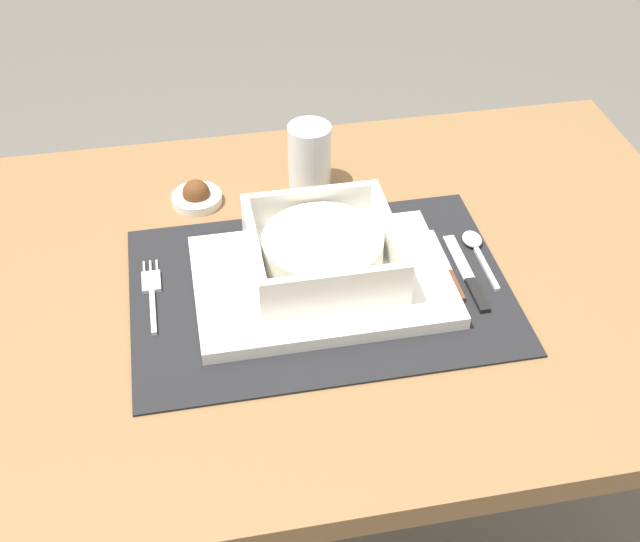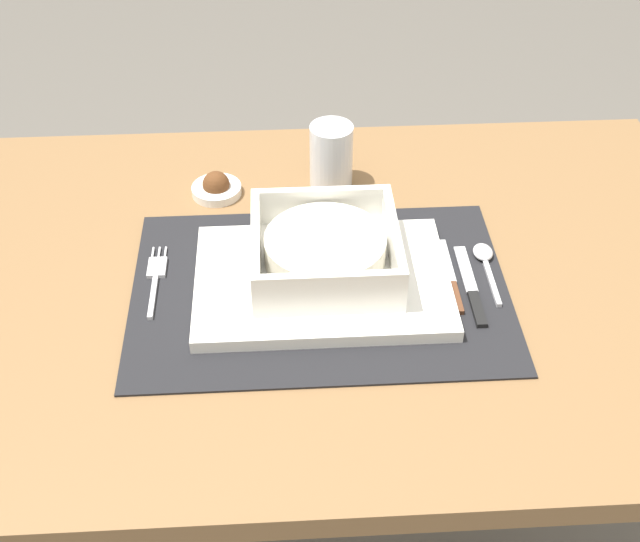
{
  "view_description": "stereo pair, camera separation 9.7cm",
  "coord_description": "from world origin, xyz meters",
  "px_view_note": "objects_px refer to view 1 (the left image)",
  "views": [
    {
      "loc": [
        -0.16,
        -0.75,
        1.4
      ],
      "look_at": [
        -0.02,
        -0.03,
        0.77
      ],
      "focal_mm": 47.11,
      "sensor_mm": 36.0,
      "label": 1
    },
    {
      "loc": [
        -0.06,
        -0.77,
        1.4
      ],
      "look_at": [
        -0.02,
        -0.03,
        0.77
      ],
      "focal_mm": 47.11,
      "sensor_mm": 36.0,
      "label": 2
    }
  ],
  "objects_px": {
    "spoon": "(475,245)",
    "drinking_glass": "(310,158)",
    "bread_knife": "(446,269)",
    "condiment_saucer": "(196,196)",
    "dining_table": "(330,339)",
    "fork": "(152,290)",
    "butter_knife": "(468,277)",
    "porridge_bowl": "(323,251)"
  },
  "relations": [
    {
      "from": "dining_table",
      "to": "spoon",
      "type": "relative_size",
      "value": 8.94
    },
    {
      "from": "butter_knife",
      "to": "condiment_saucer",
      "type": "distance_m",
      "value": 0.38
    },
    {
      "from": "dining_table",
      "to": "porridge_bowl",
      "type": "bearing_deg",
      "value": -143.91
    },
    {
      "from": "porridge_bowl",
      "to": "drinking_glass",
      "type": "relative_size",
      "value": 1.91
    },
    {
      "from": "dining_table",
      "to": "bread_knife",
      "type": "bearing_deg",
      "value": -11.12
    },
    {
      "from": "spoon",
      "to": "condiment_saucer",
      "type": "bearing_deg",
      "value": 156.92
    },
    {
      "from": "butter_knife",
      "to": "drinking_glass",
      "type": "height_order",
      "value": "drinking_glass"
    },
    {
      "from": "dining_table",
      "to": "drinking_glass",
      "type": "distance_m",
      "value": 0.25
    },
    {
      "from": "spoon",
      "to": "fork",
      "type": "bearing_deg",
      "value": -175.41
    },
    {
      "from": "fork",
      "to": "condiment_saucer",
      "type": "xyz_separation_m",
      "value": [
        0.07,
        0.17,
        0.0
      ]
    },
    {
      "from": "porridge_bowl",
      "to": "condiment_saucer",
      "type": "xyz_separation_m",
      "value": [
        -0.14,
        0.18,
        -0.03
      ]
    },
    {
      "from": "porridge_bowl",
      "to": "butter_knife",
      "type": "relative_size",
      "value": 1.21
    },
    {
      "from": "bread_knife",
      "to": "condiment_saucer",
      "type": "relative_size",
      "value": 1.98
    },
    {
      "from": "porridge_bowl",
      "to": "drinking_glass",
      "type": "height_order",
      "value": "drinking_glass"
    },
    {
      "from": "fork",
      "to": "porridge_bowl",
      "type": "bearing_deg",
      "value": -1.13
    },
    {
      "from": "bread_knife",
      "to": "condiment_saucer",
      "type": "distance_m",
      "value": 0.35
    },
    {
      "from": "porridge_bowl",
      "to": "butter_knife",
      "type": "distance_m",
      "value": 0.18
    },
    {
      "from": "drinking_glass",
      "to": "condiment_saucer",
      "type": "xyz_separation_m",
      "value": [
        -0.16,
        -0.02,
        -0.03
      ]
    },
    {
      "from": "bread_knife",
      "to": "drinking_glass",
      "type": "distance_m",
      "value": 0.26
    },
    {
      "from": "butter_knife",
      "to": "bread_knife",
      "type": "bearing_deg",
      "value": 142.39
    },
    {
      "from": "spoon",
      "to": "bread_knife",
      "type": "distance_m",
      "value": 0.06
    },
    {
      "from": "dining_table",
      "to": "spoon",
      "type": "height_order",
      "value": "spoon"
    },
    {
      "from": "butter_knife",
      "to": "bread_knife",
      "type": "xyz_separation_m",
      "value": [
        -0.02,
        0.02,
        0.0
      ]
    },
    {
      "from": "fork",
      "to": "dining_table",
      "type": "bearing_deg",
      "value": 1.47
    },
    {
      "from": "fork",
      "to": "butter_knife",
      "type": "distance_m",
      "value": 0.37
    },
    {
      "from": "dining_table",
      "to": "drinking_glass",
      "type": "height_order",
      "value": "drinking_glass"
    },
    {
      "from": "dining_table",
      "to": "fork",
      "type": "distance_m",
      "value": 0.24
    },
    {
      "from": "porridge_bowl",
      "to": "dining_table",
      "type": "bearing_deg",
      "value": 36.09
    },
    {
      "from": "spoon",
      "to": "butter_knife",
      "type": "bearing_deg",
      "value": -112.3
    },
    {
      "from": "dining_table",
      "to": "porridge_bowl",
      "type": "distance_m",
      "value": 0.16
    },
    {
      "from": "spoon",
      "to": "butter_knife",
      "type": "height_order",
      "value": "spoon"
    },
    {
      "from": "condiment_saucer",
      "to": "butter_knife",
      "type": "bearing_deg",
      "value": -35.98
    },
    {
      "from": "bread_knife",
      "to": "drinking_glass",
      "type": "relative_size",
      "value": 1.49
    },
    {
      "from": "condiment_saucer",
      "to": "fork",
      "type": "bearing_deg",
      "value": -110.82
    },
    {
      "from": "fork",
      "to": "bread_knife",
      "type": "bearing_deg",
      "value": -2.66
    },
    {
      "from": "spoon",
      "to": "bread_knife",
      "type": "xyz_separation_m",
      "value": [
        -0.05,
        -0.04,
        -0.0
      ]
    },
    {
      "from": "spoon",
      "to": "drinking_glass",
      "type": "height_order",
      "value": "drinking_glass"
    },
    {
      "from": "condiment_saucer",
      "to": "drinking_glass",
      "type": "bearing_deg",
      "value": 6.01
    },
    {
      "from": "dining_table",
      "to": "bread_knife",
      "type": "xyz_separation_m",
      "value": [
        0.14,
        -0.03,
        0.12
      ]
    },
    {
      "from": "fork",
      "to": "bread_knife",
      "type": "xyz_separation_m",
      "value": [
        0.35,
        -0.03,
        0.0
      ]
    },
    {
      "from": "fork",
      "to": "butter_knife",
      "type": "relative_size",
      "value": 0.91
    },
    {
      "from": "dining_table",
      "to": "bread_knife",
      "type": "relative_size",
      "value": 7.4
    }
  ]
}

